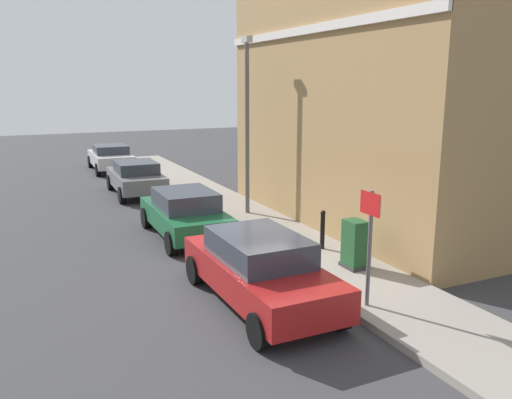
% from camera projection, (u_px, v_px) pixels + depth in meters
% --- Properties ---
extents(ground, '(80.00, 80.00, 0.00)m').
position_uv_depth(ground, '(258.00, 283.00, 11.81)').
color(ground, '#38383A').
extents(sidewalk, '(2.33, 30.00, 0.15)m').
position_uv_depth(sidewalk, '(237.00, 213.00, 17.95)').
color(sidewalk, gray).
rests_on(sidewalk, ground).
extents(corner_building, '(6.90, 10.68, 8.75)m').
position_uv_depth(corner_building, '(402.00, 85.00, 16.54)').
color(corner_building, '#9E7A4C').
rests_on(corner_building, ground).
extents(car_red, '(1.90, 4.41, 1.46)m').
position_uv_depth(car_red, '(260.00, 268.00, 10.57)').
color(car_red, maroon).
rests_on(car_red, ground).
extents(car_green, '(1.91, 4.05, 1.41)m').
position_uv_depth(car_green, '(185.00, 213.00, 15.22)').
color(car_green, '#195933').
rests_on(car_green, ground).
extents(car_grey, '(1.93, 3.98, 1.36)m').
position_uv_depth(car_grey, '(136.00, 177.00, 21.08)').
color(car_grey, slate).
rests_on(car_grey, ground).
extents(car_silver, '(1.99, 4.12, 1.33)m').
position_uv_depth(car_silver, '(111.00, 157.00, 26.92)').
color(car_silver, '#B7B7BC').
rests_on(car_silver, ground).
extents(utility_cabinet, '(0.46, 0.61, 1.15)m').
position_uv_depth(utility_cabinet, '(354.00, 246.00, 12.29)').
color(utility_cabinet, '#1E4C28').
rests_on(utility_cabinet, sidewalk).
extents(bollard_near_cabinet, '(0.14, 0.14, 1.04)m').
position_uv_depth(bollard_near_cabinet, '(323.00, 228.00, 13.71)').
color(bollard_near_cabinet, black).
rests_on(bollard_near_cabinet, sidewalk).
extents(street_sign, '(0.08, 0.60, 2.30)m').
position_uv_depth(street_sign, '(370.00, 231.00, 9.97)').
color(street_sign, '#59595B').
rests_on(street_sign, sidewalk).
extents(lamppost, '(0.20, 0.44, 5.72)m').
position_uv_depth(lamppost, '(247.00, 118.00, 17.00)').
color(lamppost, '#59595B').
rests_on(lamppost, sidewalk).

